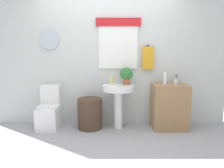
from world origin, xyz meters
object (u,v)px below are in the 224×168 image
Objects in this scene: pedestal_sink at (118,95)px; toothbrush_cup at (176,81)px; toilet at (50,112)px; wooden_cabinet at (169,106)px; soap_bottle at (112,80)px; lotion_bottle at (165,79)px; laundry_hamper at (90,113)px; potted_plant at (126,75)px.

toothbrush_cup reaches higher than pedestal_sink.
wooden_cabinet reaches higher than toilet.
toothbrush_cup is (1.13, -0.03, -0.01)m from soap_bottle.
wooden_cabinet is at bearing -169.19° from toothbrush_cup.
pedestal_sink is 3.68× the size of lotion_bottle.
lotion_bottle is at bearing -163.97° from toothbrush_cup.
wooden_cabinet is 0.46m from toothbrush_cup.
laundry_hamper is 0.94m from potted_plant.
pedestal_sink reaches higher than laundry_hamper.
laundry_hamper is at bearing -172.60° from soap_bottle.
soap_bottle reaches higher than laundry_hamper.
soap_bottle is 0.71× the size of lotion_bottle.
laundry_hamper is 0.60m from pedestal_sink.
laundry_hamper is 1.62m from toothbrush_cup.
pedestal_sink is at bearing -22.62° from soap_bottle.
soap_bottle reaches higher than wooden_cabinet.
potted_plant is at bearing 0.97° from toilet.
soap_bottle is (-1.02, 0.05, 0.46)m from wooden_cabinet.
soap_bottle is 0.51× the size of potted_plant.
pedestal_sink is 1.04m from toothbrush_cup.
toilet is 2.61× the size of potted_plant.
wooden_cabinet is (1.41, 0.00, 0.13)m from laundry_hamper.
toilet is at bearing 177.10° from laundry_hamper.
toothbrush_cup is at bearing 0.75° from laundry_hamper.
pedestal_sink is (0.50, -0.00, 0.33)m from laundry_hamper.
lotion_bottle is (0.66, -0.10, -0.05)m from potted_plant.
toothbrush_cup is at bearing 1.13° from pedestal_sink.
toothbrush_cup is at bearing 16.03° from lotion_bottle.
pedestal_sink is at bearing -180.00° from wooden_cabinet.
soap_bottle reaches higher than pedestal_sink.
soap_bottle is at bearing 157.38° from pedestal_sink.
laundry_hamper is 2.90× the size of toothbrush_cup.
wooden_cabinet is (0.90, 0.00, -0.20)m from pedestal_sink.
soap_bottle is 0.28m from potted_plant.
wooden_cabinet is 0.51m from lotion_bottle.
potted_plant reaches higher than toilet.
soap_bottle is at bearing 178.47° from toothbrush_cup.
soap_bottle is at bearing 0.68° from toilet.
toilet is at bearing 179.57° from toothbrush_cup.
wooden_cabinet is at bearing -0.99° from toilet.
wooden_cabinet is at bearing 21.00° from lotion_bottle.
toothbrush_cup is at bearing -2.65° from potted_plant.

